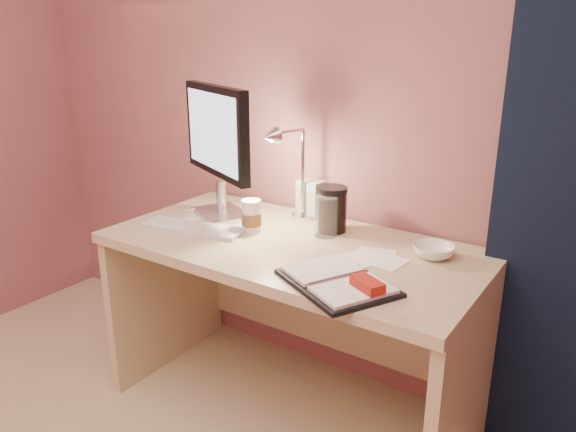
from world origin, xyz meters
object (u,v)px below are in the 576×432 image
Objects in this scene: coffee_cup at (251,217)px; clear_cup at (326,217)px; dark_jar at (332,211)px; planner at (340,282)px; lotion_bottle at (193,223)px; monitor at (219,140)px; desk at (302,291)px; bowl at (434,251)px; product_box at (311,198)px; keyboard at (193,228)px; desk_lamp at (296,165)px.

clear_cup reaches higher than coffee_cup.
dark_jar reaches higher than coffee_cup.
dark_jar is (-0.27, 0.42, 0.07)m from planner.
clear_cup is 0.50m from lotion_bottle.
monitor is at bearing 160.64° from coffee_cup.
monitor is 0.38m from lotion_bottle.
desk is 0.35m from coffee_cup.
clear_cup is 0.97× the size of dark_jar.
desk is at bearing -115.37° from dark_jar.
coffee_cup is at bearing -156.56° from clear_cup.
dark_jar is at bearing 97.51° from clear_cup.
monitor is 3.80× the size of bowl.
planner is (0.74, -0.32, -0.31)m from monitor.
product_box is (-0.17, 0.12, -0.00)m from dark_jar.
monitor reaches higher than keyboard.
desk is 0.50m from planner.
lotion_bottle is at bearing -110.59° from desk_lamp.
product_box is (0.23, 0.47, 0.02)m from lotion_bottle.
monitor reaches higher than coffee_cup.
bowl is (0.88, 0.26, 0.01)m from keyboard.
lotion_bottle is (-0.82, -0.32, 0.03)m from bowl.
lotion_bottle is 0.74× the size of product_box.
desk is at bearing 15.84° from coffee_cup.
keyboard is 0.92m from bowl.
clear_cup is at bearing -41.56° from product_box.
lotion_bottle is at bearing -112.49° from product_box.
clear_cup is (0.27, 0.12, 0.02)m from coffee_cup.
keyboard is (-0.40, -0.18, 0.23)m from desk.
monitor is 4.31× the size of coffee_cup.
planner is 3.40× the size of coffee_cup.
coffee_cup reaches higher than keyboard.
bowl is at bearing 16.50° from desk_lamp.
keyboard is 2.88× the size of bowl.
coffee_cup reaches higher than desk.
coffee_cup reaches higher than planner.
bowl reaches higher than keyboard.
desk is at bearing -138.12° from clear_cup.
dark_jar is 0.21m from product_box.
desk is 9.24× the size of product_box.
dark_jar is (0.48, 0.10, -0.24)m from monitor.
monitor is at bearing 85.35° from keyboard.
lotion_bottle reaches higher than keyboard.
lotion_bottle is 0.29× the size of desk_lamp.
planner reaches higher than desk.
desk is 3.54× the size of desk_lamp.
keyboard is at bearing -58.77° from monitor.
desk_lamp reaches higher than keyboard.
planner is 2.70× the size of dark_jar.
coffee_cup is 0.83× the size of product_box.
planner is at bearing -112.48° from bowl.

